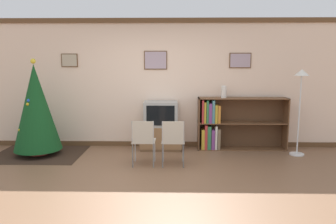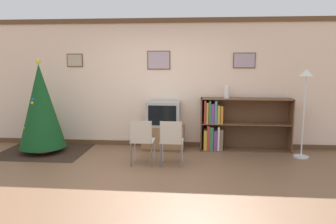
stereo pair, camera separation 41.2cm
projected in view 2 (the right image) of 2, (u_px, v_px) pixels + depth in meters
The scene contains 11 objects.
ground_plane at pixel (140, 181), 5.05m from camera, with size 24.00×24.00×0.00m, color brown.
wall_back at pixel (157, 83), 6.96m from camera, with size 8.81×0.11×2.70m.
area_rug at pixel (44, 152), 6.64m from camera, with size 1.72×1.33×0.01m.
christmas_tree at pixel (41, 106), 6.50m from camera, with size 0.91×0.91×1.87m.
tv_console at pixel (163, 137), 6.83m from camera, with size 0.86×0.46×0.49m.
television at pixel (163, 114), 6.75m from camera, with size 0.69×0.45×0.51m.
folding_chair_left at pixel (142, 139), 5.72m from camera, with size 0.40×0.40×0.82m.
folding_chair_right at pixel (171, 140), 5.67m from camera, with size 0.40×0.40×0.82m.
bookshelf at pixel (229, 125), 6.72m from camera, with size 1.82×0.36×1.08m.
vase at pixel (227, 92), 6.62m from camera, with size 0.11×0.11×0.25m.
standing_lamp at pixel (305, 91), 6.08m from camera, with size 0.28×0.28×1.67m.
Camera 2 is at (0.87, -4.76, 1.84)m, focal length 35.00 mm.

